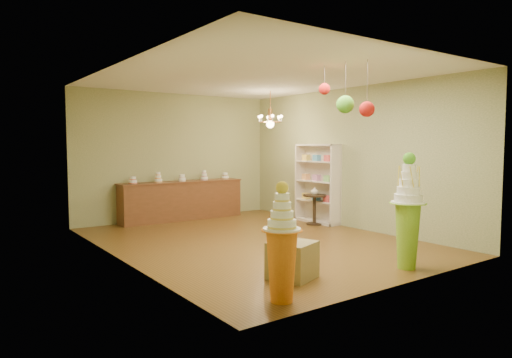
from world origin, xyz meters
TOP-DOWN VIEW (x-y plane):
  - floor at (0.00, 0.00)m, footprint 6.50×6.50m
  - ceiling at (0.00, 0.00)m, footprint 6.50×6.50m
  - wall_back at (0.00, 3.25)m, footprint 5.00×0.04m
  - wall_front at (0.00, -3.25)m, footprint 5.00×0.04m
  - wall_left at (-2.50, 0.00)m, footprint 0.04×6.50m
  - wall_right at (2.50, 0.00)m, footprint 0.04×6.50m
  - pedestal_green at (0.69, -2.82)m, footprint 0.62×0.62m
  - pedestal_orange at (-1.66, -2.85)m, footprint 0.56×0.56m
  - burlap_riser at (-0.96, -2.22)m, footprint 0.70×0.70m
  - sideboard at (0.00, 2.97)m, footprint 3.04×0.54m
  - shelving_unit at (2.34, 0.80)m, footprint 0.33×1.20m
  - round_table at (2.10, 0.64)m, footprint 0.57×0.57m
  - vase at (2.10, 0.64)m, footprint 0.21×0.21m
  - pom_red_left at (0.28, -2.38)m, footprint 0.22×0.22m
  - pom_green_mid at (0.14, -2.10)m, footprint 0.26×0.26m
  - pom_red_right at (0.14, -1.65)m, footprint 0.18×0.18m
  - chandelier at (1.48, 1.47)m, footprint 0.64×0.64m

SIDE VIEW (x-z plane):
  - floor at x=0.00m, z-range 0.00..0.00m
  - burlap_riser at x=-0.96m, z-range 0.00..0.49m
  - round_table at x=2.10m, z-range 0.10..0.77m
  - sideboard at x=0.00m, z-range -0.10..1.06m
  - pedestal_orange at x=-1.66m, z-range -0.14..1.23m
  - pedestal_green at x=0.69m, z-range -0.14..1.54m
  - vase at x=2.10m, z-range 0.67..0.84m
  - shelving_unit at x=2.34m, z-range 0.00..1.80m
  - wall_back at x=0.00m, z-range 0.00..3.00m
  - wall_front at x=0.00m, z-range 0.00..3.00m
  - wall_left at x=-2.50m, z-range 0.00..3.00m
  - wall_right at x=2.50m, z-range 0.00..3.00m
  - pom_red_left at x=0.28m, z-range 1.88..2.70m
  - chandelier at x=1.48m, z-range 1.88..2.73m
  - pom_green_mid at x=0.14m, z-range 1.99..2.75m
  - pom_red_right at x=0.14m, z-range 2.42..2.86m
  - ceiling at x=0.00m, z-range 3.00..3.00m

